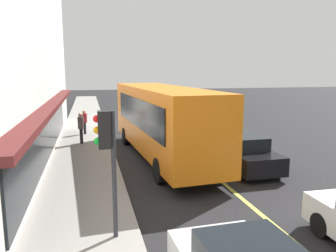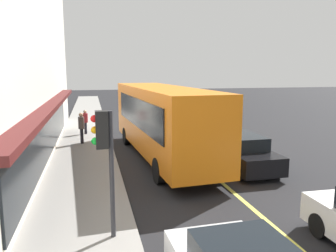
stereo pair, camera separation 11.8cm
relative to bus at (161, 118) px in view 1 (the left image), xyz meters
The scene contains 8 objects.
ground 2.55m from the bus, 109.17° to the right, with size 120.00×120.00×0.00m, color black.
sidewalk 4.24m from the bus, 98.00° to the left, with size 80.00×3.02×0.15m, color gray.
lane_centre_stripe 2.55m from the bus, 109.17° to the right, with size 36.00×0.16×0.01m, color #D8D14C.
bus is the anchor object (origin of this frame).
traffic_light 8.29m from the bus, 158.47° to the left, with size 0.30×0.52×3.20m.
car_black 4.19m from the bus, 129.90° to the right, with size 4.32×1.90×1.52m.
pedestrian_mid_block 5.35m from the bus, 47.34° to the left, with size 0.34×0.34×1.78m.
pedestrian_waiting 7.58m from the bus, 29.67° to the left, with size 0.34×0.34×1.58m.
Camera 1 is at (-15.04, 4.93, 4.30)m, focal length 35.38 mm.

